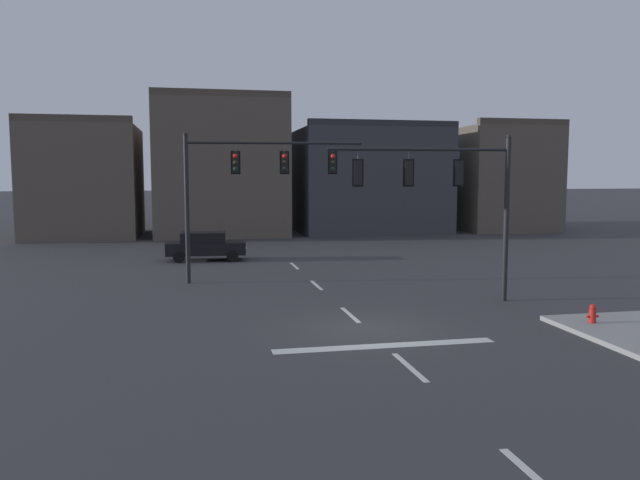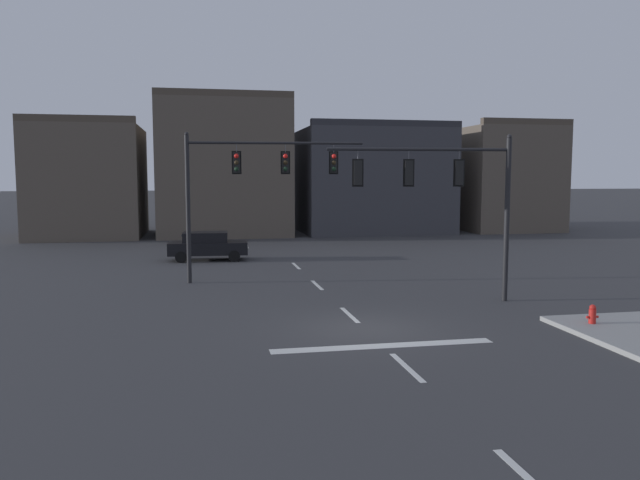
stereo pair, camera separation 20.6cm
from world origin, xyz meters
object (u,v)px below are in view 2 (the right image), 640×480
signal_mast_near_side (448,187)px  fire_hydrant (592,318)px  car_lot_nearside (207,245)px  signal_mast_far_side (246,177)px

signal_mast_near_side → fire_hydrant: size_ratio=9.19×
signal_mast_near_side → car_lot_nearside: (-8.71, 13.68, -3.48)m
signal_mast_near_side → car_lot_nearside: 16.59m
fire_hydrant → signal_mast_near_side: bearing=121.3°
signal_mast_far_side → car_lot_nearside: bearing=101.8°
fire_hydrant → car_lot_nearside: bearing=122.2°
signal_mast_near_side → signal_mast_far_side: (-7.08, 5.83, 0.37)m
signal_mast_far_side → car_lot_nearside: size_ratio=1.72×
signal_mast_near_side → fire_hydrant: signal_mast_near_side is taller
signal_mast_far_side → car_lot_nearside: (-1.64, 7.85, -3.84)m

